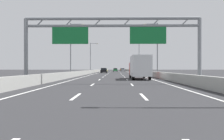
# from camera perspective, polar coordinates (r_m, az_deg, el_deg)

# --- Properties ---
(ground_plane) EXTENTS (260.00, 260.00, 0.00)m
(ground_plane) POSITION_cam_1_polar(r_m,az_deg,el_deg) (100.04, 0.72, -0.41)
(ground_plane) COLOR #2D2D30
(lane_dash_left_1) EXTENTS (0.16, 3.00, 0.01)m
(lane_dash_left_1) POSITION_cam_1_polar(r_m,az_deg,el_deg) (12.80, -8.71, -6.35)
(lane_dash_left_1) COLOR white
(lane_dash_left_1) RESTS_ON ground_plane
(lane_dash_left_2) EXTENTS (0.16, 3.00, 0.01)m
(lane_dash_left_2) POSITION_cam_1_polar(r_m,az_deg,el_deg) (21.69, -4.72, -3.55)
(lane_dash_left_2) COLOR white
(lane_dash_left_2) RESTS_ON ground_plane
(lane_dash_left_3) EXTENTS (0.16, 3.00, 0.01)m
(lane_dash_left_3) POSITION_cam_1_polar(r_m,az_deg,el_deg) (30.64, -3.07, -2.37)
(lane_dash_left_3) COLOR white
(lane_dash_left_3) RESTS_ON ground_plane
(lane_dash_left_4) EXTENTS (0.16, 3.00, 0.01)m
(lane_dash_left_4) POSITION_cam_1_polar(r_m,az_deg,el_deg) (39.61, -2.17, -1.73)
(lane_dash_left_4) COLOR white
(lane_dash_left_4) RESTS_ON ground_plane
(lane_dash_left_5) EXTENTS (0.16, 3.00, 0.01)m
(lane_dash_left_5) POSITION_cam_1_polar(r_m,az_deg,el_deg) (48.60, -1.60, -1.32)
(lane_dash_left_5) COLOR white
(lane_dash_left_5) RESTS_ON ground_plane
(lane_dash_left_6) EXTENTS (0.16, 3.00, 0.01)m
(lane_dash_left_6) POSITION_cam_1_polar(r_m,az_deg,el_deg) (57.59, -1.21, -1.04)
(lane_dash_left_6) COLOR white
(lane_dash_left_6) RESTS_ON ground_plane
(lane_dash_left_7) EXTENTS (0.16, 3.00, 0.01)m
(lane_dash_left_7) POSITION_cam_1_polar(r_m,az_deg,el_deg) (66.58, -0.92, -0.84)
(lane_dash_left_7) COLOR white
(lane_dash_left_7) RESTS_ON ground_plane
(lane_dash_left_8) EXTENTS (0.16, 3.00, 0.01)m
(lane_dash_left_8) POSITION_cam_1_polar(r_m,az_deg,el_deg) (75.57, -0.70, -0.69)
(lane_dash_left_8) COLOR white
(lane_dash_left_8) RESTS_ON ground_plane
(lane_dash_left_9) EXTENTS (0.16, 3.00, 0.01)m
(lane_dash_left_9) POSITION_cam_1_polar(r_m,az_deg,el_deg) (84.57, -0.53, -0.56)
(lane_dash_left_9) COLOR white
(lane_dash_left_9) RESTS_ON ground_plane
(lane_dash_left_10) EXTENTS (0.16, 3.00, 0.01)m
(lane_dash_left_10) POSITION_cam_1_polar(r_m,az_deg,el_deg) (93.56, -0.39, -0.46)
(lane_dash_left_10) COLOR white
(lane_dash_left_10) RESTS_ON ground_plane
(lane_dash_left_11) EXTENTS (0.16, 3.00, 0.01)m
(lane_dash_left_11) POSITION_cam_1_polar(r_m,az_deg,el_deg) (102.56, -0.28, -0.38)
(lane_dash_left_11) COLOR white
(lane_dash_left_11) RESTS_ON ground_plane
(lane_dash_left_12) EXTENTS (0.16, 3.00, 0.01)m
(lane_dash_left_12) POSITION_cam_1_polar(r_m,az_deg,el_deg) (111.56, -0.18, -0.31)
(lane_dash_left_12) COLOR white
(lane_dash_left_12) RESTS_ON ground_plane
(lane_dash_left_13) EXTENTS (0.16, 3.00, 0.01)m
(lane_dash_left_13) POSITION_cam_1_polar(r_m,az_deg,el_deg) (120.56, -0.10, -0.26)
(lane_dash_left_13) COLOR white
(lane_dash_left_13) RESTS_ON ground_plane
(lane_dash_left_14) EXTENTS (0.16, 3.00, 0.01)m
(lane_dash_left_14) POSITION_cam_1_polar(r_m,az_deg,el_deg) (129.55, -0.03, -0.21)
(lane_dash_left_14) COLOR white
(lane_dash_left_14) RESTS_ON ground_plane
(lane_dash_left_15) EXTENTS (0.16, 3.00, 0.01)m
(lane_dash_left_15) POSITION_cam_1_polar(r_m,az_deg,el_deg) (138.55, 0.03, -0.16)
(lane_dash_left_15) COLOR white
(lane_dash_left_15) RESTS_ON ground_plane
(lane_dash_left_16) EXTENTS (0.16, 3.00, 0.01)m
(lane_dash_left_16) POSITION_cam_1_polar(r_m,az_deg,el_deg) (147.55, 0.08, -0.12)
(lane_dash_left_16) COLOR white
(lane_dash_left_16) RESTS_ON ground_plane
(lane_dash_left_17) EXTENTS (0.16, 3.00, 0.01)m
(lane_dash_left_17) POSITION_cam_1_polar(r_m,az_deg,el_deg) (156.55, 0.13, -0.09)
(lane_dash_left_17) COLOR white
(lane_dash_left_17) RESTS_ON ground_plane
(lane_dash_right_1) EXTENTS (0.16, 3.00, 0.01)m
(lane_dash_right_1) POSITION_cam_1_polar(r_m,az_deg,el_deg) (12.71, 7.62, -6.39)
(lane_dash_right_1) COLOR white
(lane_dash_right_1) RESTS_ON ground_plane
(lane_dash_right_2) EXTENTS (0.16, 3.00, 0.01)m
(lane_dash_right_2) POSITION_cam_1_polar(r_m,az_deg,el_deg) (21.63, 4.83, -3.56)
(lane_dash_right_2) COLOR white
(lane_dash_right_2) RESTS_ON ground_plane
(lane_dash_right_3) EXTENTS (0.16, 3.00, 0.01)m
(lane_dash_right_3) POSITION_cam_1_polar(r_m,az_deg,el_deg) (30.60, 3.67, -2.38)
(lane_dash_right_3) COLOR white
(lane_dash_right_3) RESTS_ON ground_plane
(lane_dash_right_4) EXTENTS (0.16, 3.00, 0.01)m
(lane_dash_right_4) POSITION_cam_1_polar(r_m,az_deg,el_deg) (39.59, 3.05, -1.73)
(lane_dash_right_4) COLOR white
(lane_dash_right_4) RESTS_ON ground_plane
(lane_dash_right_5) EXTENTS (0.16, 3.00, 0.01)m
(lane_dash_right_5) POSITION_cam_1_polar(r_m,az_deg,el_deg) (48.57, 2.65, -1.32)
(lane_dash_right_5) COLOR white
(lane_dash_right_5) RESTS_ON ground_plane
(lane_dash_right_6) EXTENTS (0.16, 3.00, 0.01)m
(lane_dash_right_6) POSITION_cam_1_polar(r_m,az_deg,el_deg) (57.57, 2.38, -1.05)
(lane_dash_right_6) COLOR white
(lane_dash_right_6) RESTS_ON ground_plane
(lane_dash_right_7) EXTENTS (0.16, 3.00, 0.01)m
(lane_dash_right_7) POSITION_cam_1_polar(r_m,az_deg,el_deg) (66.56, 2.18, -0.84)
(lane_dash_right_7) COLOR white
(lane_dash_right_7) RESTS_ON ground_plane
(lane_dash_right_8) EXTENTS (0.16, 3.00, 0.01)m
(lane_dash_right_8) POSITION_cam_1_polar(r_m,az_deg,el_deg) (75.56, 2.03, -0.69)
(lane_dash_right_8) COLOR white
(lane_dash_right_8) RESTS_ON ground_plane
(lane_dash_right_9) EXTENTS (0.16, 3.00, 0.01)m
(lane_dash_right_9) POSITION_cam_1_polar(r_m,az_deg,el_deg) (84.55, 1.91, -0.56)
(lane_dash_right_9) COLOR white
(lane_dash_right_9) RESTS_ON ground_plane
(lane_dash_right_10) EXTENTS (0.16, 3.00, 0.01)m
(lane_dash_right_10) POSITION_cam_1_polar(r_m,az_deg,el_deg) (93.55, 1.81, -0.46)
(lane_dash_right_10) COLOR white
(lane_dash_right_10) RESTS_ON ground_plane
(lane_dash_right_11) EXTENTS (0.16, 3.00, 0.01)m
(lane_dash_right_11) POSITION_cam_1_polar(r_m,az_deg,el_deg) (102.55, 1.73, -0.38)
(lane_dash_right_11) COLOR white
(lane_dash_right_11) RESTS_ON ground_plane
(lane_dash_right_12) EXTENTS (0.16, 3.00, 0.01)m
(lane_dash_right_12) POSITION_cam_1_polar(r_m,az_deg,el_deg) (111.55, 1.67, -0.31)
(lane_dash_right_12) COLOR white
(lane_dash_right_12) RESTS_ON ground_plane
(lane_dash_right_13) EXTENTS (0.16, 3.00, 0.01)m
(lane_dash_right_13) POSITION_cam_1_polar(r_m,az_deg,el_deg) (120.55, 1.61, -0.26)
(lane_dash_right_13) COLOR white
(lane_dash_right_13) RESTS_ON ground_plane
(lane_dash_right_14) EXTENTS (0.16, 3.00, 0.01)m
(lane_dash_right_14) POSITION_cam_1_polar(r_m,az_deg,el_deg) (129.55, 1.56, -0.21)
(lane_dash_right_14) COLOR white
(lane_dash_right_14) RESTS_ON ground_plane
(lane_dash_right_15) EXTENTS (0.16, 3.00, 0.01)m
(lane_dash_right_15) POSITION_cam_1_polar(r_m,az_deg,el_deg) (138.54, 1.52, -0.16)
(lane_dash_right_15) COLOR white
(lane_dash_right_15) RESTS_ON ground_plane
(lane_dash_right_16) EXTENTS (0.16, 3.00, 0.01)m
(lane_dash_right_16) POSITION_cam_1_polar(r_m,az_deg,el_deg) (147.54, 1.48, -0.12)
(lane_dash_right_16) COLOR white
(lane_dash_right_16) RESTS_ON ground_plane
(lane_dash_right_17) EXTENTS (0.16, 3.00, 0.01)m
(lane_dash_right_17) POSITION_cam_1_polar(r_m,az_deg,el_deg) (156.54, 1.45, -0.09)
(lane_dash_right_17) COLOR white
(lane_dash_right_17) RESTS_ON ground_plane
(edge_line_left) EXTENTS (0.16, 176.00, 0.01)m
(edge_line_left) POSITION_cam_1_polar(r_m,az_deg,el_deg) (88.22, -2.72, -0.52)
(edge_line_left) COLOR white
(edge_line_left) RESTS_ON ground_plane
(edge_line_right) EXTENTS (0.16, 176.00, 0.01)m
(edge_line_right) POSITION_cam_1_polar(r_m,az_deg,el_deg) (88.18, 4.11, -0.52)
(edge_line_right) COLOR white
(edge_line_right) RESTS_ON ground_plane
(barrier_left) EXTENTS (0.45, 220.00, 0.95)m
(barrier_left) POSITION_cam_1_polar(r_m,az_deg,el_deg) (110.27, -2.85, -0.08)
(barrier_left) COLOR #9E9E99
(barrier_left) RESTS_ON ground_plane
(barrier_right) EXTENTS (0.45, 220.00, 0.95)m
(barrier_right) POSITION_cam_1_polar(r_m,az_deg,el_deg) (110.23, 4.33, -0.08)
(barrier_right) COLOR #9E9E99
(barrier_right) RESTS_ON ground_plane
(sign_gantry) EXTENTS (16.71, 0.36, 6.36)m
(sign_gantry) POSITION_cam_1_polar(r_m,az_deg,el_deg) (22.45, -0.11, 8.93)
(sign_gantry) COLOR gray
(sign_gantry) RESTS_ON ground_plane
(streetlamp_left_mid) EXTENTS (2.58, 0.28, 9.50)m
(streetlamp_left_mid) POSITION_cam_1_polar(r_m,az_deg,el_deg) (42.76, -9.64, 5.66)
(streetlamp_left_mid) COLOR slate
(streetlamp_left_mid) RESTS_ON ground_plane
(streetlamp_right_mid) EXTENTS (2.58, 0.28, 9.50)m
(streetlamp_right_mid) POSITION_cam_1_polar(r_m,az_deg,el_deg) (42.65, 10.60, 5.67)
(streetlamp_right_mid) COLOR slate
(streetlamp_right_mid) RESTS_ON ground_plane
(streetlamp_left_far) EXTENTS (2.58, 0.28, 9.50)m
(streetlamp_left_far) POSITION_cam_1_polar(r_m,az_deg,el_deg) (75.11, -5.06, 3.42)
(streetlamp_left_far) COLOR slate
(streetlamp_left_far) RESTS_ON ground_plane
(streetlamp_right_far) EXTENTS (2.58, 0.28, 9.50)m
(streetlamp_right_far) POSITION_cam_1_polar(r_m,az_deg,el_deg) (75.05, 6.38, 3.42)
(streetlamp_right_far) COLOR slate
(streetlamp_right_far) RESTS_ON ground_plane
(silver_car) EXTENTS (1.86, 4.16, 1.41)m
(silver_car) POSITION_cam_1_polar(r_m,az_deg,el_deg) (117.43, 2.61, 0.08)
(silver_car) COLOR #A8ADB2
(silver_car) RESTS_ON ground_plane
(black_car) EXTENTS (1.89, 4.29, 1.55)m
(black_car) POSITION_cam_1_polar(r_m,az_deg,el_deg) (74.34, -2.01, -0.10)
(black_car) COLOR black
(black_car) RESTS_ON ground_plane
(green_car) EXTENTS (1.81, 4.38, 1.47)m
(green_car) POSITION_cam_1_polar(r_m,az_deg,el_deg) (102.25, 0.82, 0.04)
(green_car) COLOR #1E7A38
(green_car) RESTS_ON ground_plane
(yellow_car) EXTENTS (1.76, 4.52, 1.38)m
(yellow_car) POSITION_cam_1_polar(r_m,az_deg,el_deg) (84.90, -1.74, -0.08)
(yellow_car) COLOR yellow
(yellow_car) RESTS_ON ground_plane
(blue_car) EXTENTS (1.81, 4.52, 1.49)m
(blue_car) POSITION_cam_1_polar(r_m,az_deg,el_deg) (131.43, 0.84, 0.13)
(blue_car) COLOR #2347AD
(blue_car) RESTS_ON ground_plane
(orange_car) EXTENTS (1.84, 4.49, 1.36)m
(orange_car) POSITION_cam_1_polar(r_m,az_deg,el_deg) (132.53, 2.36, 0.12)
(orange_car) COLOR orange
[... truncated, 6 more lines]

